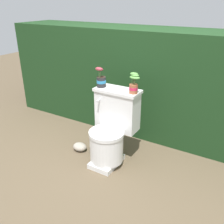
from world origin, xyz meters
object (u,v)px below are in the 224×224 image
at_px(toilet, 112,129).
at_px(potted_plant_left, 101,80).
at_px(potted_plant_midleft, 134,84).
at_px(garden_stone, 80,147).

xyz_separation_m(toilet, potted_plant_left, (-0.19, 0.10, 0.49)).
xyz_separation_m(potted_plant_left, potted_plant_midleft, (0.38, -0.00, 0.01)).
xyz_separation_m(potted_plant_left, garden_stone, (-0.22, -0.14, -0.81)).
height_order(potted_plant_midleft, garden_stone, potted_plant_midleft).
relative_size(potted_plant_left, garden_stone, 1.29).
height_order(toilet, garden_stone, toilet).
distance_m(potted_plant_left, garden_stone, 0.86).
distance_m(potted_plant_left, potted_plant_midleft, 0.38).
bearing_deg(toilet, potted_plant_midleft, 26.15).
relative_size(potted_plant_midleft, garden_stone, 1.22).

